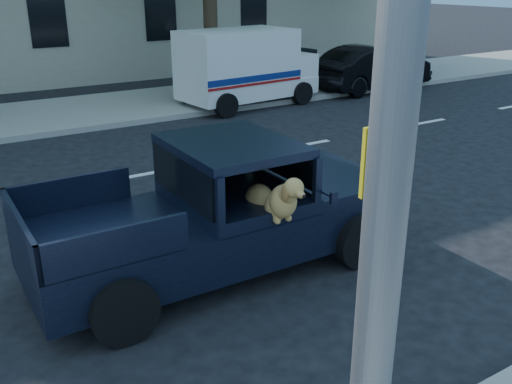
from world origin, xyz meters
The scene contains 6 objects.
ground centered at (0.00, 0.00, 0.00)m, with size 120.00×120.00×0.00m, color black.
far_sidewalk centered at (0.00, 9.20, 0.07)m, with size 60.00×4.00×0.15m, color gray.
lane_stripes centered at (2.00, 3.40, 0.01)m, with size 21.60×0.14×0.01m, color silver, non-canonical shape.
pickup_truck centered at (-0.47, -0.72, 0.58)m, with size 4.83×2.47×1.72m.
mail_truck centered at (5.14, 7.77, 0.97)m, with size 4.21×2.42×2.22m.
parked_sedan centered at (10.02, 7.60, 0.74)m, with size 4.49×1.57×1.48m, color black.
Camera 1 is at (-3.58, -6.73, 3.68)m, focal length 40.00 mm.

